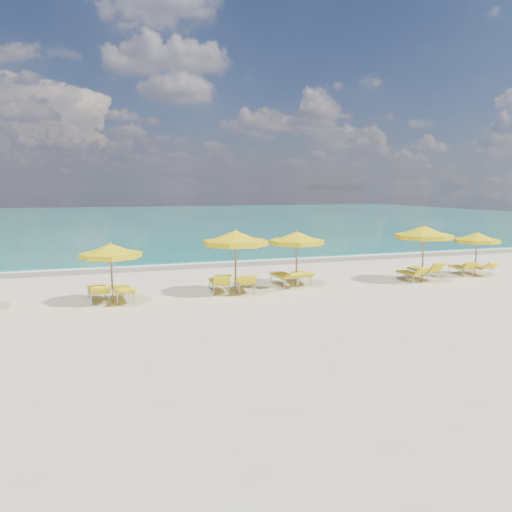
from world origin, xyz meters
name	(u,v)px	position (x,y,z in m)	size (l,w,h in m)	color
ground_plane	(268,290)	(0.00, 0.00, 0.00)	(120.00, 120.00, 0.00)	beige
ocean	(145,219)	(0.00, 48.00, 0.00)	(120.00, 80.00, 0.30)	#136D5C
wet_sand_band	(222,264)	(0.00, 7.40, 0.00)	(120.00, 2.60, 0.01)	tan
foam_line	(218,262)	(0.00, 8.20, 0.00)	(120.00, 1.20, 0.03)	white
whitecap_near	(102,248)	(-6.00, 17.00, 0.00)	(14.00, 0.36, 0.05)	white
whitecap_far	(262,233)	(8.00, 24.00, 0.00)	(18.00, 0.30, 0.05)	white
umbrella_1	(111,251)	(-6.03, -0.41, 1.88)	(2.20, 2.20, 2.21)	#996F4C
umbrella_2	(235,239)	(-1.42, -0.26, 2.17)	(3.33, 3.33, 2.55)	#996F4C
umbrella_3	(297,238)	(1.46, 0.51, 2.01)	(2.86, 2.86, 2.36)	#996F4C
umbrella_4	(424,233)	(7.11, -0.32, 2.16)	(2.63, 2.63, 2.53)	#996F4C
umbrella_5	(477,238)	(10.40, 0.13, 1.79)	(2.26, 2.26, 2.09)	#996F4C
lounger_1_left	(98,295)	(-6.51, 0.12, 0.24)	(0.83, 2.08, 0.80)	#A5A8AD
lounger_1_right	(123,295)	(-5.64, -0.09, 0.23)	(0.75, 2.00, 0.70)	#A5A8AD
lounger_2_left	(219,286)	(-1.95, 0.26, 0.25)	(0.86, 2.02, 0.92)	#A5A8AD
lounger_2_right	(244,285)	(-0.95, 0.12, 0.24)	(0.88, 1.98, 0.86)	#A5A8AD
lounger_3_left	(284,280)	(1.01, 0.73, 0.24)	(0.81, 2.14, 0.76)	#A5A8AD
lounger_3_right	(302,278)	(1.93, 1.03, 0.21)	(0.80, 1.87, 0.66)	#A5A8AD
lounger_4_left	(410,276)	(6.70, -0.07, 0.21)	(0.67, 1.68, 0.77)	#A5A8AD
lounger_4_right	(424,274)	(7.56, 0.14, 0.24)	(0.72, 1.91, 0.93)	#A5A8AD
lounger_5_left	(461,270)	(9.94, 0.54, 0.20)	(0.75, 1.68, 0.76)	#A5A8AD
lounger_5_right	(478,270)	(10.80, 0.38, 0.23)	(0.71, 1.90, 0.77)	#A5A8AD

